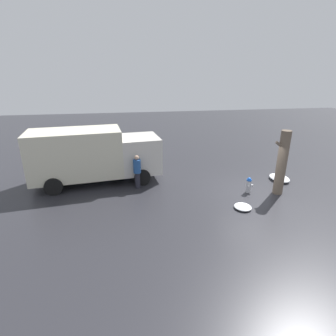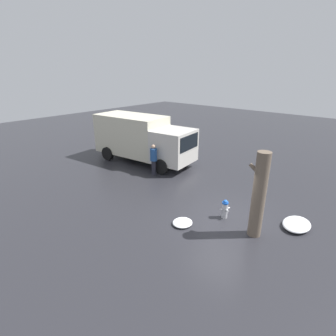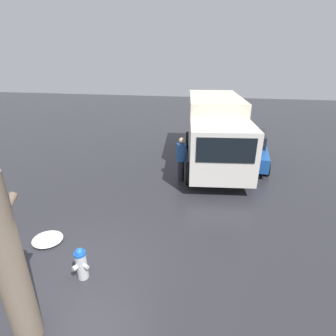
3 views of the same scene
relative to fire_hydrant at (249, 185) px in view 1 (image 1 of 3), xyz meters
The scene contains 8 objects.
ground_plane 0.42m from the fire_hydrant, 25.47° to the right, with size 60.00×60.00×0.00m, color #28282D.
fire_hydrant is the anchor object (origin of this frame).
tree_trunk 1.93m from the fire_hydrant, 167.04° to the left, with size 0.74×0.49×3.28m.
delivery_truck 8.49m from the fire_hydrant, 19.61° to the right, with size 7.15×3.24×3.02m.
pedestrian 5.86m from the fire_hydrant, 15.44° to the right, with size 0.40×0.40×1.83m.
parked_car 9.34m from the fire_hydrant, 27.76° to the right, with size 4.24×2.36×1.45m.
snow_pile_by_hydrant 1.90m from the fire_hydrant, 57.24° to the left, with size 0.78×0.83×0.16m.
snow_pile_curbside 2.83m from the fire_hydrant, 153.78° to the right, with size 1.01×1.38×0.26m.
Camera 1 is at (6.18, 11.50, 5.89)m, focal length 28.00 mm.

